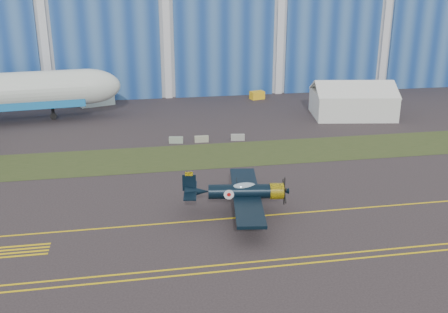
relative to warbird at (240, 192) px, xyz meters
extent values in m
plane|color=#342D2F|center=(-3.05, 3.95, -2.36)|extent=(260.00, 260.00, 0.00)
cube|color=#475128|center=(-3.05, 17.95, -2.34)|extent=(260.00, 10.00, 0.02)
cube|color=silver|center=(-3.05, 75.95, 12.64)|extent=(220.00, 45.00, 30.00)
cube|color=#1D4494|center=(-3.05, 53.15, 7.64)|extent=(220.00, 0.60, 20.00)
cube|color=yellow|center=(-3.05, -1.05, -2.35)|extent=(200.00, 0.20, 0.02)
cube|color=yellow|center=(-3.05, -10.55, -2.35)|extent=(80.00, 0.20, 0.02)
cube|color=yellow|center=(-3.05, -9.55, -2.35)|extent=(80.00, 0.20, 0.02)
cube|color=silver|center=(-16.53, 49.33, -1.03)|extent=(6.60, 4.34, 2.66)
cube|color=yellow|center=(13.61, 49.04, -1.60)|extent=(2.95, 2.29, 1.51)
cube|color=gray|center=(-4.26, 24.23, -1.91)|extent=(2.07, 0.94, 0.90)
cube|color=#9D9F84|center=(-0.60, 24.04, -1.91)|extent=(2.02, 0.66, 0.90)
cube|color=#969790|center=(4.69, 23.93, -1.91)|extent=(2.07, 0.89, 0.90)
camera|label=1|loc=(-10.01, -47.18, 20.70)|focal=42.00mm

